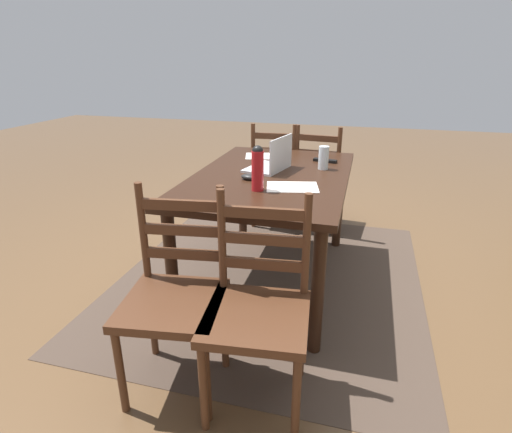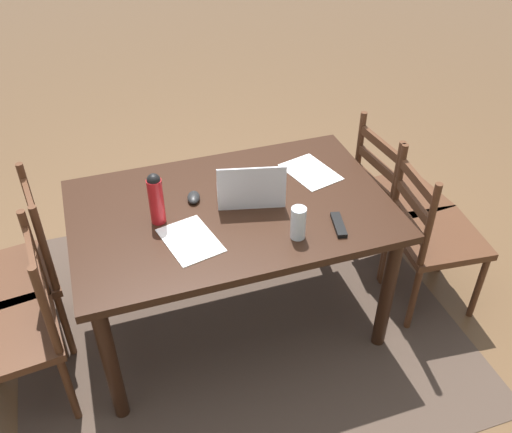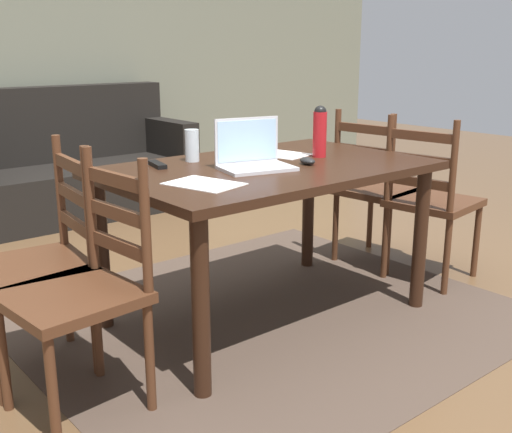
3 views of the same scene
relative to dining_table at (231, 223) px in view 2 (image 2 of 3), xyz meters
The scene contains 14 objects.
ground_plane 0.67m from the dining_table, ahead, with size 14.00×14.00×0.00m, color brown.
area_rug 0.67m from the dining_table, ahead, with size 2.30×2.06×0.01m, color #47382D.
dining_table is the anchor object (origin of this frame).
chair_left_near 1.09m from the dining_table, 169.67° to the right, with size 0.48×0.48×0.95m.
chair_right_near 1.09m from the dining_table, 10.82° to the right, with size 0.50×0.50×0.95m.
chair_right_far 1.09m from the dining_table, 10.29° to the left, with size 0.48×0.48×0.95m.
chair_left_far 1.09m from the dining_table, 169.69° to the left, with size 0.48×0.48×0.95m.
laptop 0.19m from the dining_table, behind, with size 0.36×0.29×0.23m.
water_bottle 0.41m from the dining_table, ahead, with size 0.07×0.07×0.26m.
drinking_glass 0.41m from the dining_table, 125.49° to the left, with size 0.07×0.07×0.16m, color silver.
computer_mouse 0.22m from the dining_table, 35.36° to the right, with size 0.06×0.10×0.03m, color black.
tv_remote 0.53m from the dining_table, 144.76° to the left, with size 0.04×0.17×0.02m, color black.
paper_stack_left 0.32m from the dining_table, 37.10° to the left, with size 0.21×0.30×0.00m, color white.
paper_stack_right 0.51m from the dining_table, 161.56° to the right, with size 0.21×0.30×0.00m, color white.
Camera 2 is at (0.56, 2.07, 2.36)m, focal length 39.25 mm.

